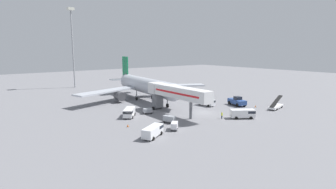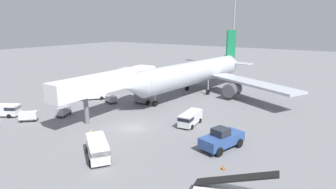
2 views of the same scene
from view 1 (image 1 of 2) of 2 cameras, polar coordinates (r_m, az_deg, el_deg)
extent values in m
plane|color=slate|center=(69.54, 7.66, -3.78)|extent=(300.00, 300.00, 0.00)
cylinder|color=#B7BCC6|center=(84.29, -4.43, 1.83)|extent=(7.98, 31.09, 4.79)
cone|color=#B7BCC6|center=(69.64, 2.12, 0.21)|extent=(5.05, 4.11, 4.70)
cone|color=#B7BCC6|center=(100.65, -9.23, 3.20)|extent=(5.12, 6.11, 4.55)
cube|color=#147A47|center=(98.96, -8.98, 5.68)|extent=(0.82, 4.46, 7.67)
cube|color=#B7BCC6|center=(100.10, -7.31, 3.35)|extent=(6.06, 3.82, 0.24)
cube|color=#B7BCC6|center=(97.87, -10.38, 3.13)|extent=(6.06, 3.82, 0.24)
cube|color=#B7BCC6|center=(93.06, 1.21, 1.91)|extent=(20.59, 13.77, 0.44)
cube|color=#B7BCC6|center=(82.63, -12.78, 0.70)|extent=(21.37, 10.05, 0.44)
cylinder|color=#4C4C51|center=(90.37, -0.26, 0.64)|extent=(3.04, 3.76, 2.69)
cylinder|color=#4C4C51|center=(82.96, -10.13, -0.32)|extent=(3.04, 3.76, 2.69)
cylinder|color=gray|center=(74.43, -0.14, -1.33)|extent=(0.28, 0.28, 2.64)
cylinder|color=black|center=(74.69, -0.13, -2.33)|extent=(0.46, 1.13, 1.10)
cylinder|color=gray|center=(87.59, -3.36, 0.31)|extent=(0.28, 0.28, 2.64)
cylinder|color=black|center=(87.81, -3.36, -0.55)|extent=(0.46, 1.13, 1.10)
cylinder|color=gray|center=(85.14, -6.63, -0.01)|extent=(0.28, 0.28, 2.64)
cylinder|color=black|center=(85.36, -6.61, -0.89)|extent=(0.46, 1.13, 1.10)
cube|color=silver|center=(64.65, 2.61, 0.42)|extent=(3.13, 18.96, 2.70)
cube|color=red|center=(63.69, 1.57, 0.28)|extent=(0.15, 15.91, 0.44)
cube|color=silver|center=(72.55, -2.51, 1.42)|extent=(3.47, 2.82, 2.84)
cube|color=#232833|center=(73.58, -3.09, 1.73)|extent=(3.30, 0.26, 0.90)
cube|color=slate|center=(72.61, -2.22, -1.22)|extent=(2.56, 1.82, 3.93)
cylinder|color=black|center=(72.21, -3.14, -2.88)|extent=(0.31, 0.80, 0.80)
cylinder|color=black|center=(73.82, -1.31, -2.59)|extent=(0.31, 0.80, 0.80)
cylinder|color=slate|center=(62.52, 4.83, -3.21)|extent=(0.70, 0.70, 4.33)
cube|color=#2D4C8E|center=(79.63, 14.31, -1.44)|extent=(4.03, 6.34, 1.21)
cube|color=#232833|center=(79.21, 14.46, -0.72)|extent=(2.17, 2.21, 0.90)
cylinder|color=black|center=(78.94, 15.79, -2.05)|extent=(0.69, 1.17, 1.10)
cylinder|color=black|center=(77.55, 14.41, -2.19)|extent=(0.69, 1.17, 1.10)
cylinder|color=black|center=(81.95, 14.18, -1.56)|extent=(0.69, 1.17, 1.10)
cylinder|color=black|center=(80.61, 12.82, -1.69)|extent=(0.69, 1.17, 1.10)
cube|color=white|center=(78.84, 21.74, -2.37)|extent=(7.05, 3.28, 0.55)
cube|color=black|center=(78.56, 21.81, -1.31)|extent=(6.91, 2.44, 2.36)
cylinder|color=black|center=(81.07, 21.59, -2.24)|extent=(0.63, 0.34, 0.60)
cylinder|color=black|center=(80.53, 22.81, -2.40)|extent=(0.63, 0.34, 0.60)
cylinder|color=black|center=(77.28, 20.60, -2.74)|extent=(0.63, 0.34, 0.60)
cylinder|color=black|center=(76.71, 21.88, -2.90)|extent=(0.63, 0.34, 0.60)
cube|color=white|center=(50.11, -3.24, -7.67)|extent=(5.75, 4.38, 1.67)
cube|color=#1E232D|center=(51.63, -2.33, -6.71)|extent=(2.49, 2.55, 0.53)
cylinder|color=black|center=(52.20, -3.31, -7.86)|extent=(0.76, 0.63, 0.68)
cylinder|color=black|center=(51.46, -1.47, -8.10)|extent=(0.76, 0.63, 0.68)
cylinder|color=black|center=(49.29, -5.07, -8.94)|extent=(0.76, 0.63, 0.68)
cylinder|color=black|center=(48.51, -3.14, -9.23)|extent=(0.76, 0.63, 0.68)
cube|color=silver|center=(77.60, 8.05, -1.55)|extent=(2.34, 5.24, 1.65)
cube|color=#1E232D|center=(76.49, 9.06, -1.46)|extent=(2.03, 1.80, 0.53)
cylinder|color=black|center=(77.50, 9.36, -2.18)|extent=(0.40, 0.71, 0.68)
cylinder|color=black|center=(76.11, 8.54, -2.37)|extent=(0.40, 0.71, 0.68)
cylinder|color=black|center=(79.40, 7.55, -1.85)|extent=(0.40, 0.71, 0.68)
cylinder|color=black|center=(78.04, 6.72, -2.03)|extent=(0.40, 0.71, 0.68)
cube|color=white|center=(65.04, -8.15, -3.67)|extent=(5.01, 5.43, 1.76)
cube|color=#1E232D|center=(63.21, -8.44, -3.70)|extent=(2.70, 2.66, 0.56)
cylinder|color=black|center=(63.48, -7.51, -4.75)|extent=(0.72, 0.76, 0.68)
cylinder|color=black|center=(63.83, -9.27, -4.72)|extent=(0.72, 0.76, 0.68)
cylinder|color=black|center=(66.66, -7.04, -4.05)|extent=(0.72, 0.76, 0.68)
cylinder|color=black|center=(66.99, -8.72, -4.02)|extent=(0.72, 0.76, 0.68)
cube|color=white|center=(65.37, 15.39, -3.83)|extent=(5.63, 4.87, 1.80)
cube|color=#1E232D|center=(65.85, 16.96, -3.46)|extent=(2.63, 2.69, 0.58)
cylinder|color=black|center=(66.98, 16.51, -4.31)|extent=(0.76, 0.69, 0.68)
cylinder|color=black|center=(65.19, 17.04, -4.72)|extent=(0.76, 0.69, 0.68)
cylinder|color=black|center=(66.00, 13.69, -4.39)|extent=(0.76, 0.69, 0.68)
cylinder|color=black|center=(64.19, 14.15, -4.81)|extent=(0.76, 0.69, 0.68)
cube|color=#38383D|center=(54.50, 1.34, -7.14)|extent=(2.69, 2.68, 0.22)
cube|color=silver|center=(54.31, 1.35, -6.46)|extent=(2.69, 2.68, 1.12)
cylinder|color=black|center=(53.62, 1.83, -7.55)|extent=(0.34, 0.34, 0.36)
cylinder|color=black|center=(53.73, 0.64, -7.50)|extent=(0.34, 0.34, 0.36)
cylinder|color=black|center=(55.34, 2.02, -7.00)|extent=(0.34, 0.34, 0.36)
cylinder|color=black|center=(55.46, 0.87, -6.96)|extent=(0.34, 0.34, 0.36)
cube|color=#38383D|center=(59.43, 0.27, -5.71)|extent=(2.10, 2.90, 0.22)
cube|color=#999EA5|center=(59.26, 0.27, -5.07)|extent=(2.10, 2.90, 1.16)
cylinder|color=black|center=(59.46, -0.77, -5.82)|extent=(0.24, 0.38, 0.36)
cylinder|color=black|center=(60.39, -0.21, -5.57)|extent=(0.24, 0.38, 0.36)
cylinder|color=black|center=(58.54, 0.77, -6.06)|extent=(0.24, 0.38, 0.36)
cylinder|color=black|center=(59.49, 1.32, -5.81)|extent=(0.24, 0.38, 0.36)
cube|color=#38383D|center=(67.78, -4.29, -3.82)|extent=(2.40, 1.96, 0.22)
cube|color=#999EA5|center=(67.65, -4.30, -3.34)|extent=(2.40, 1.96, 0.94)
cylinder|color=black|center=(67.00, -4.73, -4.08)|extent=(0.38, 0.22, 0.36)
cylinder|color=black|center=(68.22, -5.03, -3.84)|extent=(0.38, 0.22, 0.36)
cylinder|color=black|center=(67.41, -3.54, -3.98)|extent=(0.38, 0.22, 0.36)
cylinder|color=black|center=(68.62, -3.86, -3.74)|extent=(0.38, 0.22, 0.36)
cylinder|color=#1E2333|center=(64.05, 11.25, -4.68)|extent=(0.25, 0.25, 0.78)
cylinder|color=#D8EA19|center=(63.88, 11.27, -4.07)|extent=(0.33, 0.33, 0.62)
sphere|color=tan|center=(63.79, 11.28, -3.70)|extent=(0.21, 0.21, 0.21)
cube|color=black|center=(57.12, -8.44, -6.75)|extent=(0.40, 0.40, 0.03)
cone|color=orange|center=(57.03, -8.45, -6.45)|extent=(0.34, 0.34, 0.58)
cube|color=black|center=(78.91, 17.91, -2.55)|extent=(0.38, 0.38, 0.03)
cone|color=orange|center=(78.85, 17.92, -2.35)|extent=(0.32, 0.32, 0.56)
cylinder|color=#93969B|center=(119.08, -19.38, 8.89)|extent=(0.56, 0.56, 31.26)
cube|color=silver|center=(120.13, -19.82, 16.59)|extent=(2.40, 2.40, 1.00)
camera|label=2|loc=(76.07, 38.88, 6.51)|focal=30.02mm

